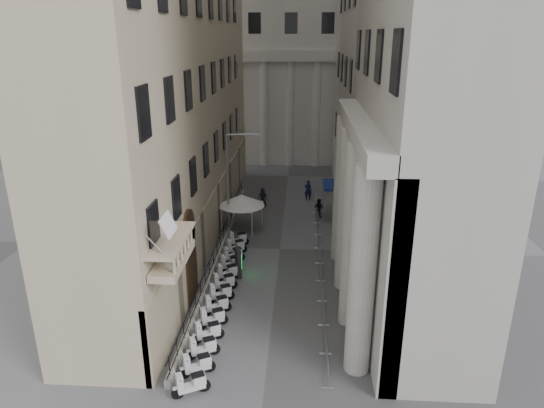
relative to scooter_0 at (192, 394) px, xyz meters
The scene contains 34 objects.
left_building 25.31m from the scooter_0, 103.43° to the left, with size 5.00×36.00×34.00m, color #BDAD91.
far_building 46.82m from the scooter_0, 85.93° to the left, with size 22.00×10.00×30.00m, color beige.
iron_fence 14.29m from the scooter_0, 94.64° to the left, with size 0.30×28.00×1.40m, color black, non-canonical shape.
blue_awning 23.41m from the scooter_0, 71.84° to the left, with size 1.60×3.00×3.00m, color navy, non-canonical shape.
flag 1.51m from the scooter_0, 124.59° to the left, with size 1.00×1.40×8.20m, color #9E0C11, non-canonical shape.
scooter_0 is the anchor object (origin of this frame).
scooter_1 1.31m from the scooter_0, 90.00° to the left, with size 0.56×1.40×1.50m, color silver, non-canonical shape.
scooter_2 2.62m from the scooter_0, 90.00° to the left, with size 0.56×1.40×1.50m, color silver, non-canonical shape.
scooter_3 3.94m from the scooter_0, 90.00° to the left, with size 0.56×1.40×1.50m, color silver, non-canonical shape.
scooter_4 5.25m from the scooter_0, 90.00° to the left, with size 0.56×1.40×1.50m, color silver, non-canonical shape.
scooter_5 6.56m from the scooter_0, 90.00° to the left, with size 0.56×1.40×1.50m, color silver, non-canonical shape.
scooter_6 7.87m from the scooter_0, 90.00° to the left, with size 0.56×1.40×1.50m, color silver, non-canonical shape.
scooter_7 9.18m from the scooter_0, 90.00° to the left, with size 0.56×1.40×1.50m, color silver, non-canonical shape.
scooter_8 10.49m from the scooter_0, 90.00° to the left, with size 0.56×1.40×1.50m, color silver, non-canonical shape.
scooter_9 11.81m from the scooter_0, 90.00° to the left, with size 0.56×1.40×1.50m, color silver, non-canonical shape.
scooter_10 13.12m from the scooter_0, 90.00° to the left, with size 0.56×1.40×1.50m, color silver, non-canonical shape.
scooter_11 14.43m from the scooter_0, 90.00° to the left, with size 0.56×1.40×1.50m, color silver, non-canonical shape.
scooter_12 15.74m from the scooter_0, 90.00° to the left, with size 0.56×1.40×1.50m, color silver, non-canonical shape.
barrier_0 6.30m from the scooter_0, 18.21° to the left, with size 0.60×2.40×1.10m, color #9B9DA2, non-canonical shape.
barrier_1 7.47m from the scooter_0, 36.74° to the left, with size 0.60×2.40×1.10m, color #9B9DA2, non-canonical shape.
barrier_2 9.19m from the scooter_0, 49.34° to the left, with size 0.60×2.40×1.10m, color #9B9DA2, non-canonical shape.
barrier_3 11.20m from the scooter_0, 57.70° to the left, with size 0.60×2.40×1.10m, color #9B9DA2, non-canonical shape.
barrier_4 13.38m from the scooter_0, 63.43° to the left, with size 0.60×2.40×1.10m, color #9B9DA2, non-canonical shape.
barrier_5 15.66m from the scooter_0, 67.52° to the left, with size 0.60×2.40×1.10m, color #9B9DA2, non-canonical shape.
barrier_6 17.99m from the scooter_0, 70.57° to the left, with size 0.60×2.40×1.10m, color #9B9DA2, non-canonical shape.
barrier_7 20.37m from the scooter_0, 72.91° to the left, with size 0.60×2.40×1.10m, color #9B9DA2, non-canonical shape.
barrier_8 22.77m from the scooter_0, 74.76° to the left, with size 0.60×2.40×1.10m, color #9B9DA2, non-canonical shape.
barrier_9 25.19m from the scooter_0, 76.25° to the left, with size 0.60×2.40×1.10m, color #9B9DA2, non-canonical shape.
security_tent 19.58m from the scooter_0, 90.96° to the left, with size 3.61×3.61×2.94m.
street_lamp 19.09m from the scooter_0, 92.35° to the left, with size 2.57×0.59×7.91m.
info_kiosk 11.16m from the scooter_0, 86.64° to the left, with size 0.53×0.95×1.92m.
pedestrian_a 27.21m from the scooter_0, 78.82° to the left, with size 0.71×0.47×1.94m, color black.
pedestrian_b 23.05m from the scooter_0, 74.53° to the left, with size 0.81×0.63×1.66m, color black.
pedestrian_c 24.54m from the scooter_0, 87.32° to the left, with size 0.86×0.56×1.77m, color black.
Camera 1 is at (1.46, -13.28, 15.06)m, focal length 32.00 mm.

